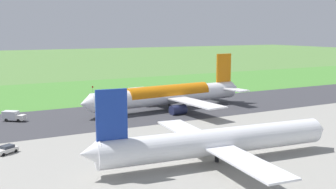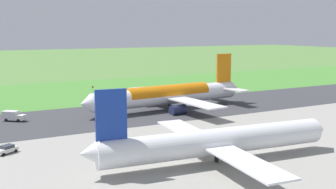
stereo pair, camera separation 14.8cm
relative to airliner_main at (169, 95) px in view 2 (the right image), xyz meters
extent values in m
plane|color=#547F3D|center=(-5.54, 0.03, -4.35)|extent=(800.00, 800.00, 0.00)
cube|color=#38383D|center=(-5.54, 0.03, -4.32)|extent=(600.00, 32.09, 0.06)
cube|color=gray|center=(-5.54, 51.60, -4.33)|extent=(440.00, 110.00, 0.05)
cube|color=#478534|center=(-5.54, -39.44, -4.33)|extent=(600.00, 80.00, 0.04)
cylinder|color=white|center=(0.38, 0.03, -0.15)|extent=(48.26, 9.02, 5.20)
cone|color=white|center=(25.80, 2.07, -0.15)|extent=(3.38, 5.16, 4.94)
cone|color=white|center=(-24.74, -1.98, 0.45)|extent=(3.84, 4.69, 4.42)
cube|color=orange|center=(-20.67, -1.66, 6.95)|extent=(5.62, 0.95, 9.00)
cube|color=white|center=(-21.11, 3.83, 0.65)|extent=(4.71, 9.29, 0.36)
cube|color=white|center=(-20.24, -7.14, 0.65)|extent=(4.71, 9.29, 0.36)
cube|color=white|center=(-1.50, 10.92, -0.55)|extent=(7.74, 22.41, 0.35)
cube|color=white|center=(0.26, -11.01, -0.55)|extent=(7.74, 22.41, 0.35)
cylinder|color=#23284C|center=(1.27, 7.63, -3.03)|extent=(4.71, 3.15, 2.80)
cylinder|color=#23284C|center=(2.47, -7.33, -3.03)|extent=(4.71, 3.15, 2.80)
cylinder|color=black|center=(18.56, 1.49, -2.64)|extent=(0.70, 0.70, 3.42)
cylinder|color=black|center=(-2.93, 3.78, -2.64)|extent=(0.70, 0.70, 3.42)
cylinder|color=black|center=(-2.29, -4.20, -2.64)|extent=(0.70, 0.70, 3.42)
cylinder|color=orange|center=(0.38, 0.03, 0.37)|extent=(26.73, 7.32, 5.23)
cylinder|color=white|center=(15.65, 46.94, -0.58)|extent=(43.32, 8.74, 4.67)
cone|color=white|center=(-7.12, 49.11, -0.58)|extent=(3.10, 4.67, 4.43)
cone|color=white|center=(38.16, 44.79, -0.05)|extent=(3.50, 4.25, 3.97)
cube|color=#19389E|center=(34.52, 45.14, 5.79)|extent=(5.04, 0.92, 8.08)
cube|color=white|center=(15.61, 37.02, -0.94)|extent=(7.23, 20.16, 0.31)
cube|color=white|center=(17.49, 56.68, -0.94)|extent=(7.23, 20.16, 0.31)
cylinder|color=black|center=(15.65, 46.94, -3.63)|extent=(0.72, 0.72, 1.44)
cube|color=silver|center=(41.24, -3.60, -3.25)|extent=(3.10, 3.10, 1.30)
cube|color=silver|center=(43.39, -5.40, -2.80)|extent=(4.39, 4.20, 2.20)
cylinder|color=black|center=(40.60, -4.37, -3.90)|extent=(0.88, 0.81, 0.90)
cylinder|color=black|center=(41.88, -2.83, -3.90)|extent=(0.88, 0.81, 0.90)
cylinder|color=black|center=(43.20, -6.55, -3.90)|extent=(0.88, 0.81, 0.90)
cylinder|color=black|center=(44.49, -5.02, -3.90)|extent=(0.88, 0.81, 0.90)
cube|color=silver|center=(47.92, 23.98, -3.66)|extent=(4.53, 3.70, 0.75)
cube|color=#2D333D|center=(47.75, 23.88, -3.01)|extent=(2.76, 2.59, 0.55)
cylinder|color=black|center=(48.68, 25.43, -4.03)|extent=(0.66, 0.52, 0.64)
cylinder|color=black|center=(46.28, 23.99, -4.03)|extent=(0.66, 0.52, 0.64)
cylinder|color=black|center=(47.15, 22.53, -4.03)|extent=(0.66, 0.52, 0.64)
cylinder|color=slate|center=(9.23, -43.82, -3.54)|extent=(0.10, 0.10, 1.63)
cube|color=red|center=(9.23, -43.84, -2.42)|extent=(0.60, 0.04, 0.60)
cone|color=orange|center=(13.40, -35.85, -4.08)|extent=(0.40, 0.40, 0.55)
camera|label=1|loc=(56.22, 104.34, 18.85)|focal=43.71mm
camera|label=2|loc=(56.09, 104.41, 18.85)|focal=43.71mm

